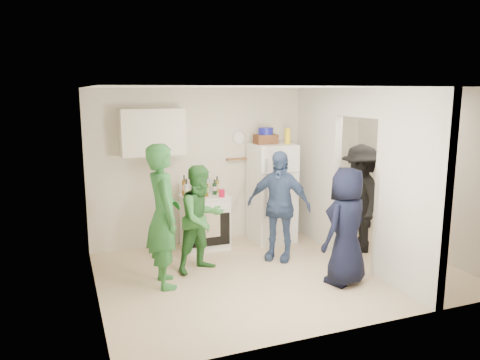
% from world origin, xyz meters
% --- Properties ---
extents(floor, '(4.80, 4.80, 0.00)m').
position_xyz_m(floor, '(0.00, 0.00, 0.00)').
color(floor, beige).
rests_on(floor, ground).
extents(wall_back, '(4.80, 0.00, 4.80)m').
position_xyz_m(wall_back, '(0.00, 1.70, 1.25)').
color(wall_back, silver).
rests_on(wall_back, floor).
extents(wall_front, '(4.80, 0.00, 4.80)m').
position_xyz_m(wall_front, '(0.00, -1.70, 1.25)').
color(wall_front, silver).
rests_on(wall_front, floor).
extents(wall_left, '(0.00, 3.40, 3.40)m').
position_xyz_m(wall_left, '(-2.40, 0.00, 1.25)').
color(wall_left, silver).
rests_on(wall_left, floor).
extents(wall_right, '(0.00, 3.40, 3.40)m').
position_xyz_m(wall_right, '(2.40, 0.00, 1.25)').
color(wall_right, silver).
rests_on(wall_right, floor).
extents(ceiling, '(4.80, 4.80, 0.00)m').
position_xyz_m(ceiling, '(0.00, 0.00, 2.50)').
color(ceiling, white).
rests_on(ceiling, wall_back).
extents(partition_pier_back, '(0.12, 1.20, 2.50)m').
position_xyz_m(partition_pier_back, '(1.20, 1.10, 1.25)').
color(partition_pier_back, silver).
rests_on(partition_pier_back, floor).
extents(partition_pier_front, '(0.12, 1.20, 2.50)m').
position_xyz_m(partition_pier_front, '(1.20, -1.10, 1.25)').
color(partition_pier_front, silver).
rests_on(partition_pier_front, floor).
extents(partition_header, '(0.12, 1.00, 0.40)m').
position_xyz_m(partition_header, '(1.20, 0.00, 2.30)').
color(partition_header, silver).
rests_on(partition_header, partition_pier_back).
extents(stove, '(0.71, 0.59, 0.85)m').
position_xyz_m(stove, '(-0.65, 1.37, 0.42)').
color(stove, white).
rests_on(stove, floor).
extents(upper_cabinet, '(0.95, 0.34, 0.70)m').
position_xyz_m(upper_cabinet, '(-1.40, 1.52, 1.85)').
color(upper_cabinet, silver).
rests_on(upper_cabinet, wall_back).
extents(fridge, '(0.67, 0.65, 1.62)m').
position_xyz_m(fridge, '(0.50, 1.34, 0.81)').
color(fridge, white).
rests_on(fridge, floor).
extents(wicker_basket, '(0.35, 0.25, 0.15)m').
position_xyz_m(wicker_basket, '(0.40, 1.39, 1.69)').
color(wicker_basket, brown).
rests_on(wicker_basket, fridge).
extents(blue_bowl, '(0.24, 0.24, 0.11)m').
position_xyz_m(blue_bowl, '(0.40, 1.39, 1.82)').
color(blue_bowl, navy).
rests_on(blue_bowl, wicker_basket).
extents(yellow_cup_stack_top, '(0.09, 0.09, 0.25)m').
position_xyz_m(yellow_cup_stack_top, '(0.72, 1.24, 1.74)').
color(yellow_cup_stack_top, yellow).
rests_on(yellow_cup_stack_top, fridge).
extents(wall_clock, '(0.22, 0.02, 0.22)m').
position_xyz_m(wall_clock, '(0.05, 1.68, 1.70)').
color(wall_clock, white).
rests_on(wall_clock, wall_back).
extents(spice_shelf, '(0.35, 0.08, 0.03)m').
position_xyz_m(spice_shelf, '(0.00, 1.65, 1.35)').
color(spice_shelf, olive).
rests_on(spice_shelf, wall_back).
extents(nook_window, '(0.03, 0.70, 0.80)m').
position_xyz_m(nook_window, '(2.38, 0.20, 1.65)').
color(nook_window, black).
rests_on(nook_window, wall_right).
extents(nook_window_frame, '(0.04, 0.76, 0.86)m').
position_xyz_m(nook_window_frame, '(2.36, 0.20, 1.65)').
color(nook_window_frame, white).
rests_on(nook_window_frame, wall_right).
extents(nook_valance, '(0.04, 0.82, 0.18)m').
position_xyz_m(nook_valance, '(2.34, 0.20, 2.00)').
color(nook_valance, white).
rests_on(nook_valance, wall_right).
extents(yellow_cup_stack_stove, '(0.09, 0.09, 0.25)m').
position_xyz_m(yellow_cup_stack_stove, '(-0.77, 1.15, 0.97)').
color(yellow_cup_stack_stove, '#F8FA15').
rests_on(yellow_cup_stack_stove, stove).
extents(red_cup, '(0.09, 0.09, 0.12)m').
position_xyz_m(red_cup, '(-0.43, 1.17, 0.91)').
color(red_cup, red).
rests_on(red_cup, stove).
extents(person_green_left, '(0.45, 0.68, 1.83)m').
position_xyz_m(person_green_left, '(-1.55, 0.15, 0.91)').
color(person_green_left, '#2C6F2D').
rests_on(person_green_left, floor).
extents(person_green_center, '(0.87, 0.78, 1.48)m').
position_xyz_m(person_green_center, '(-0.97, 0.45, 0.74)').
color(person_green_center, '#3D873B').
rests_on(person_green_center, floor).
extents(person_denim, '(0.97, 0.93, 1.62)m').
position_xyz_m(person_denim, '(0.21, 0.49, 0.81)').
color(person_denim, '#3A527F').
rests_on(person_denim, floor).
extents(person_navy, '(0.87, 0.74, 1.52)m').
position_xyz_m(person_navy, '(0.63, -0.64, 0.76)').
color(person_navy, black).
rests_on(person_navy, floor).
extents(person_nook, '(0.92, 1.21, 1.66)m').
position_xyz_m(person_nook, '(1.54, 0.35, 0.83)').
color(person_nook, black).
rests_on(person_nook, floor).
extents(bottle_a, '(0.07, 0.07, 0.33)m').
position_xyz_m(bottle_a, '(-0.94, 1.47, 1.01)').
color(bottle_a, brown).
rests_on(bottle_a, stove).
extents(bottle_b, '(0.06, 0.06, 0.31)m').
position_xyz_m(bottle_b, '(-0.81, 1.29, 1.00)').
color(bottle_b, '#193D14').
rests_on(bottle_b, stove).
extents(bottle_c, '(0.08, 0.08, 0.25)m').
position_xyz_m(bottle_c, '(-0.75, 1.51, 0.97)').
color(bottle_c, '#B4BBC3').
rests_on(bottle_c, stove).
extents(bottle_d, '(0.08, 0.08, 0.25)m').
position_xyz_m(bottle_d, '(-0.64, 1.30, 0.97)').
color(bottle_d, '#5B400F').
rests_on(bottle_d, stove).
extents(bottle_e, '(0.08, 0.08, 0.31)m').
position_xyz_m(bottle_e, '(-0.53, 1.57, 1.00)').
color(bottle_e, '#A4ABB6').
rests_on(bottle_e, stove).
extents(bottle_f, '(0.07, 0.07, 0.24)m').
position_xyz_m(bottle_f, '(-0.48, 1.39, 0.97)').
color(bottle_f, '#13351C').
rests_on(bottle_f, stove).
extents(bottle_g, '(0.07, 0.07, 0.27)m').
position_xyz_m(bottle_g, '(-0.39, 1.50, 0.98)').
color(bottle_g, olive).
rests_on(bottle_g, stove).
extents(bottle_h, '(0.07, 0.07, 0.31)m').
position_xyz_m(bottle_h, '(-0.97, 1.24, 1.00)').
color(bottle_h, '#AEB6BA').
rests_on(bottle_h, stove).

